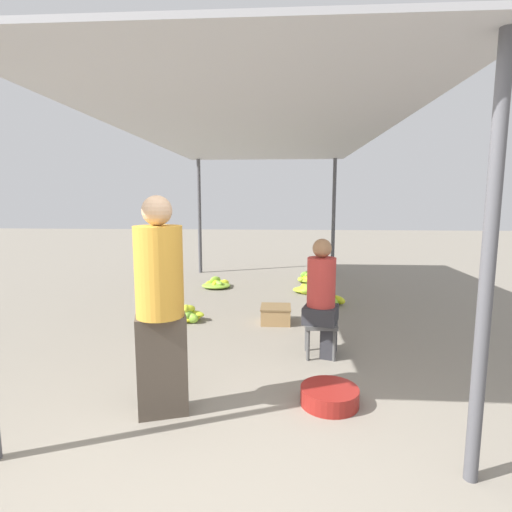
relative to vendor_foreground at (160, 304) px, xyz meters
name	(u,v)px	position (x,y,z in m)	size (l,w,h in m)	color
ground_plane	(216,505)	(0.57, -0.93, -0.89)	(40.00, 40.00, 0.00)	gray
canopy_post_front_right	(487,271)	(2.08, -0.63, 0.39)	(0.08, 0.08, 2.56)	#4C4C51
canopy_post_back_left	(199,217)	(-0.93, 6.06, 0.39)	(0.08, 0.08, 2.56)	#4C4C51
canopy_post_back_right	(334,217)	(2.08, 6.06, 0.39)	(0.08, 0.08, 2.56)	#4C4C51
canopy_tarp	(257,133)	(0.57, 2.72, 1.69)	(3.41, 7.09, 0.04)	#B2B2B7
vendor_foreground	(160,304)	(0.00, 0.00, 0.00)	(0.46, 0.46, 1.71)	#4C4238
stool	(320,329)	(1.35, 1.26, -0.59)	(0.34, 0.34, 0.37)	#4C4C4C
vendor_seated	(323,297)	(1.36, 1.26, -0.23)	(0.42, 0.42, 1.27)	#2D2D33
basin_black	(329,396)	(1.33, 0.22, -0.82)	(0.48, 0.48, 0.14)	maroon
banana_pile_left_0	(187,315)	(-0.38, 2.39, -0.80)	(0.51, 0.39, 0.24)	#75B337
banana_pile_left_1	(217,284)	(-0.29, 4.51, -0.82)	(0.55, 0.58, 0.21)	yellow
banana_pile_right_0	(329,300)	(1.70, 3.37, -0.81)	(0.52, 0.49, 0.23)	#85B934
banana_pile_right_1	(307,278)	(1.46, 5.09, -0.79)	(0.44, 0.38, 0.23)	#87BA34
banana_pile_right_2	(308,289)	(1.41, 4.20, -0.82)	(0.57, 0.48, 0.17)	#C3D229
crate_near	(276,314)	(0.85, 2.39, -0.77)	(0.41, 0.41, 0.23)	#9E7A4C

